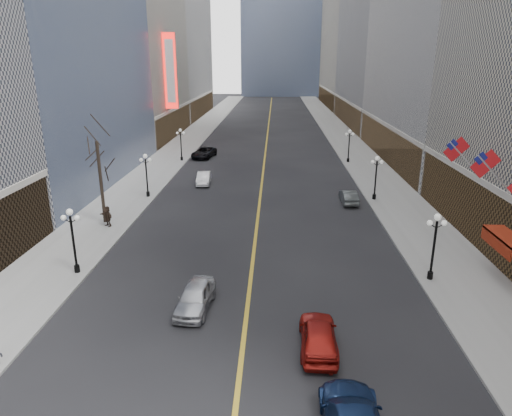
# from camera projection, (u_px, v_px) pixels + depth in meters

# --- Properties ---
(sidewalk_east) EXTENTS (6.00, 230.00, 0.15)m
(sidewalk_east) POSITION_uv_depth(u_px,v_px,m) (359.00, 157.00, 67.92)
(sidewalk_east) COLOR gray
(sidewalk_east) RESTS_ON ground
(sidewalk_west) EXTENTS (6.00, 230.00, 0.15)m
(sidewalk_west) POSITION_uv_depth(u_px,v_px,m) (173.00, 155.00, 69.04)
(sidewalk_west) COLOR gray
(sidewalk_west) RESTS_ON ground
(lane_line) EXTENTS (0.25, 200.00, 0.02)m
(lane_line) POSITION_uv_depth(u_px,v_px,m) (266.00, 144.00, 77.99)
(lane_line) COLOR gold
(lane_line) RESTS_ON ground
(bldg_east_c) EXTENTS (26.60, 40.60, 48.80)m
(bldg_east_c) POSITION_uv_depth(u_px,v_px,m) (414.00, 7.00, 93.98)
(bldg_east_c) COLOR gray
(bldg_east_c) RESTS_ON ground
(streetlamp_east_1) EXTENTS (1.26, 0.44, 4.52)m
(streetlamp_east_1) POSITION_uv_depth(u_px,v_px,m) (435.00, 240.00, 29.14)
(streetlamp_east_1) COLOR black
(streetlamp_east_1) RESTS_ON sidewalk_east
(streetlamp_east_2) EXTENTS (1.26, 0.44, 4.52)m
(streetlamp_east_2) POSITION_uv_depth(u_px,v_px,m) (376.00, 173.00, 46.23)
(streetlamp_east_2) COLOR black
(streetlamp_east_2) RESTS_ON sidewalk_east
(streetlamp_east_3) EXTENTS (1.26, 0.44, 4.52)m
(streetlamp_east_3) POSITION_uv_depth(u_px,v_px,m) (349.00, 142.00, 63.33)
(streetlamp_east_3) COLOR black
(streetlamp_east_3) RESTS_ON sidewalk_east
(streetlamp_west_1) EXTENTS (1.26, 0.44, 4.52)m
(streetlamp_west_1) POSITION_uv_depth(u_px,v_px,m) (72.00, 234.00, 30.08)
(streetlamp_west_1) COLOR black
(streetlamp_west_1) RESTS_ON sidewalk_west
(streetlamp_west_2) EXTENTS (1.26, 0.44, 4.52)m
(streetlamp_west_2) POSITION_uv_depth(u_px,v_px,m) (146.00, 171.00, 47.18)
(streetlamp_west_2) COLOR black
(streetlamp_west_2) RESTS_ON sidewalk_west
(streetlamp_west_3) EXTENTS (1.26, 0.44, 4.52)m
(streetlamp_west_3) POSITION_uv_depth(u_px,v_px,m) (181.00, 141.00, 64.27)
(streetlamp_west_3) COLOR black
(streetlamp_west_3) RESTS_ON sidewalk_west
(flag_4) EXTENTS (2.87, 0.12, 2.87)m
(flag_4) POSITION_uv_depth(u_px,v_px,m) (488.00, 166.00, 29.53)
(flag_4) COLOR #B2B2B7
(flag_4) RESTS_ON ground
(flag_5) EXTENTS (2.87, 0.12, 2.87)m
(flag_5) POSITION_uv_depth(u_px,v_px,m) (458.00, 152.00, 34.28)
(flag_5) COLOR #B2B2B7
(flag_5) RESTS_ON ground
(awning_c) EXTENTS (1.40, 4.00, 0.93)m
(awning_c) POSITION_uv_depth(u_px,v_px,m) (504.00, 238.00, 28.91)
(awning_c) COLOR maroon
(awning_c) RESTS_ON ground
(theatre_marquee) EXTENTS (2.00, 0.55, 12.00)m
(theatre_marquee) POSITION_uv_depth(u_px,v_px,m) (170.00, 71.00, 74.90)
(theatre_marquee) COLOR red
(theatre_marquee) RESTS_ON ground
(tree_west_far) EXTENTS (3.60, 3.60, 7.92)m
(tree_west_far) POSITION_uv_depth(u_px,v_px,m) (98.00, 154.00, 38.61)
(tree_west_far) COLOR #2D231C
(tree_west_far) RESTS_ON sidewalk_west
(car_nb_near) EXTENTS (2.16, 4.59, 1.52)m
(car_nb_near) POSITION_uv_depth(u_px,v_px,m) (195.00, 297.00, 26.44)
(car_nb_near) COLOR #B1B3B9
(car_nb_near) RESTS_ON ground
(car_nb_mid) EXTENTS (1.75, 4.30, 1.39)m
(car_nb_mid) POSITION_uv_depth(u_px,v_px,m) (204.00, 178.00, 53.14)
(car_nb_mid) COLOR silver
(car_nb_mid) RESTS_ON ground
(car_nb_far) EXTENTS (3.54, 5.94, 1.54)m
(car_nb_far) POSITION_uv_depth(u_px,v_px,m) (204.00, 152.00, 67.39)
(car_nb_far) COLOR black
(car_nb_far) RESTS_ON ground
(car_sb_mid) EXTENTS (1.98, 4.65, 1.57)m
(car_sb_mid) POSITION_uv_depth(u_px,v_px,m) (319.00, 335.00, 22.73)
(car_sb_mid) COLOR maroon
(car_sb_mid) RESTS_ON ground
(car_sb_far) EXTENTS (1.51, 4.10, 1.34)m
(car_sb_far) POSITION_uv_depth(u_px,v_px,m) (349.00, 197.00, 46.06)
(car_sb_far) COLOR #454A4C
(car_sb_far) RESTS_ON ground
(ped_west_far) EXTENTS (1.60, 1.39, 1.79)m
(ped_west_far) POSITION_uv_depth(u_px,v_px,m) (107.00, 216.00, 39.21)
(ped_west_far) COLOR #2E2119
(ped_west_far) RESTS_ON sidewalk_west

